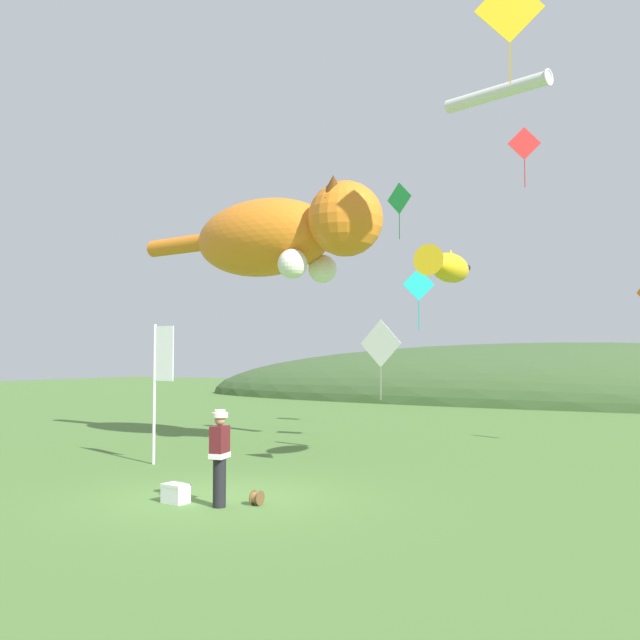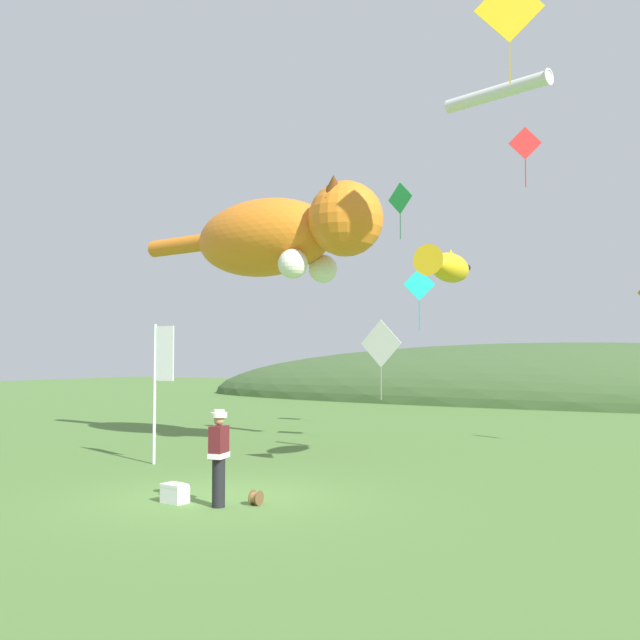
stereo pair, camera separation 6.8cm
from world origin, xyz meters
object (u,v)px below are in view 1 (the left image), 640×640
Objects in this scene: kite_diamond_green at (399,199)px; festival_banner_pole at (159,373)px; kite_tube_streamer at (497,93)px; kite_diamond_white at (381,344)px; kite_spool at (257,498)px; kite_diamond_teal at (419,285)px; picnic_cooler at (176,493)px; kite_diamond_gold at (509,10)px; kite_giant_cat at (280,236)px; kite_diamond_red at (524,144)px; festival_attendant at (220,455)px; kite_fish_windsock at (446,266)px.

festival_banner_pole is at bearing -105.71° from kite_diamond_green.
kite_diamond_white is (-3.25, -0.28, -6.58)m from kite_tube_streamer.
kite_diamond_teal reaches higher than kite_spool.
kite_diamond_teal is (1.16, 9.54, 4.70)m from picnic_cooler.
kite_diamond_teal is (4.70, 6.10, 2.55)m from festival_banner_pole.
kite_diamond_teal is (-2.91, 1.74, -4.79)m from kite_tube_streamer.
kite_diamond_gold is at bearing -49.13° from kite_diamond_teal.
kite_diamond_teal is (3.64, 2.05, -1.49)m from kite_giant_cat.
kite_diamond_red is at bearing 38.43° from kite_giant_cat.
festival_banner_pole is at bearing -128.93° from kite_diamond_red.
festival_attendant is at bearing -65.10° from kite_giant_cat.
kite_diamond_gold is at bearing -69.50° from kite_tube_streamer.
kite_diamond_red is (2.75, 12.29, 8.62)m from festival_attendant.
kite_diamond_red is at bearing -6.53° from kite_diamond_green.
kite_diamond_green is 4.74m from kite_diamond_red.
kite_diamond_red reaches higher than kite_diamond_white.
kite_giant_cat is 3.54× the size of kite_fish_windsock.
kite_spool is 6.15m from festival_banner_pole.
festival_attendant is 1.23m from picnic_cooler.
kite_giant_cat is at bearing 119.64° from kite_spool.
kite_diamond_gold reaches higher than festival_attendant.
festival_banner_pole is 0.39× the size of kite_giant_cat.
kite_diamond_red is at bearing 59.49° from kite_diamond_white.
kite_diamond_green reaches higher than kite_fish_windsock.
picnic_cooler is at bearing -117.56° from kite_tube_streamer.
kite_spool is 15.28m from kite_diamond_red.
kite_spool is 0.08× the size of festival_banner_pole.
kite_diamond_green is (-1.82, 12.81, 7.44)m from festival_attendant.
festival_attendant is 5.76m from festival_banner_pole.
festival_banner_pole is at bearing -127.59° from kite_diamond_teal.
picnic_cooler is 15.98m from kite_diamond_red.
picnic_cooler is at bearing -106.61° from kite_diamond_red.
kite_diamond_green reaches higher than festival_attendant.
kite_diamond_teal is at bearing 130.87° from kite_diamond_gold.
kite_tube_streamer is (6.55, 0.31, 3.30)m from kite_giant_cat.
kite_diamond_green is at bearing 73.44° from kite_giant_cat.
kite_tube_streamer reaches higher than kite_diamond_white.
kite_diamond_red is at bearing 88.55° from kite_fish_windsock.
festival_banner_pole reaches higher than kite_spool.
kite_diamond_red is (4.57, -0.52, 1.18)m from kite_diamond_green.
kite_diamond_green is (1.61, 5.42, 2.02)m from kite_giant_cat.
kite_diamond_green is at bearing 107.43° from kite_diamond_white.
kite_giant_cat is 3.05× the size of kite_tube_streamer.
kite_diamond_teal is 2.72m from kite_diamond_white.
kite_spool is 12.25m from kite_tube_streamer.
kite_diamond_teal is (-2.53, -2.85, -4.68)m from kite_diamond_red.
kite_tube_streamer reaches higher than kite_spool.
picnic_cooler reaches higher than kite_spool.
kite_diamond_red is at bearing 51.07° from festival_banner_pole.
festival_banner_pole is at bearing -165.25° from kite_fish_windsock.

